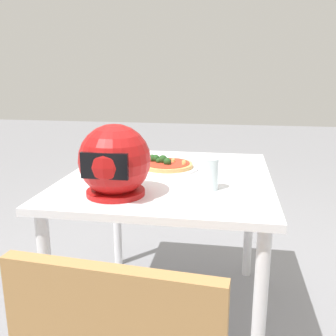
% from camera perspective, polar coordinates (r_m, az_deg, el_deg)
% --- Properties ---
extents(ground_plane, '(14.00, 14.00, 0.00)m').
position_cam_1_polar(ground_plane, '(2.08, 0.12, -20.83)').
color(ground_plane, gray).
extents(dining_table, '(0.92, 1.04, 0.73)m').
position_cam_1_polar(dining_table, '(1.79, 0.13, -3.74)').
color(dining_table, white).
rests_on(dining_table, ground).
extents(pizza_plate, '(0.30, 0.30, 0.01)m').
position_cam_1_polar(pizza_plate, '(1.86, -0.12, -0.01)').
color(pizza_plate, white).
rests_on(pizza_plate, dining_table).
extents(pizza, '(0.25, 0.25, 0.06)m').
position_cam_1_polar(pizza, '(1.86, -0.32, 0.62)').
color(pizza, tan).
rests_on(pizza, pizza_plate).
extents(motorcycle_helmet, '(0.28, 0.28, 0.28)m').
position_cam_1_polar(motorcycle_helmet, '(1.47, -7.94, 0.95)').
color(motorcycle_helmet, '#B21414').
rests_on(motorcycle_helmet, dining_table).
extents(drinking_glass, '(0.07, 0.07, 0.13)m').
position_cam_1_polar(drinking_glass, '(1.55, 6.22, -0.91)').
color(drinking_glass, silver).
rests_on(drinking_glass, dining_table).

